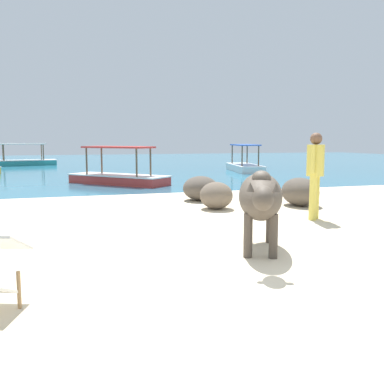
{
  "coord_description": "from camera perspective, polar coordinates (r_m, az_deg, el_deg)",
  "views": [
    {
      "loc": [
        -2.3,
        -4.78,
        1.53
      ],
      "look_at": [
        0.08,
        3.0,
        0.55
      ],
      "focal_mm": 40.66,
      "sensor_mm": 36.0,
      "label": 1
    }
  ],
  "objects": [
    {
      "name": "shore_rock_medium",
      "position": [
        10.74,
        1.12,
        0.51
      ],
      "size": [
        1.22,
        1.29,
        0.6
      ],
      "primitive_type": "ellipsoid",
      "rotation": [
        0.0,
        0.0,
        1.11
      ],
      "color": "brown",
      "rests_on": "sand_beach"
    },
    {
      "name": "cow",
      "position": [
        5.87,
        8.97,
        -0.69
      ],
      "size": [
        1.17,
        1.93,
        1.1
      ],
      "rotation": [
        0.0,
        0.0,
        4.29
      ],
      "color": "#4C4238",
      "rests_on": "sand_beach"
    },
    {
      "name": "boat_red",
      "position": [
        15.12,
        -9.63,
        2.09
      ],
      "size": [
        3.35,
        3.47,
        1.29
      ],
      "rotation": [
        0.0,
        0.0,
        2.32
      ],
      "color": "#C63833",
      "rests_on": "water_surface"
    },
    {
      "name": "person_standing",
      "position": [
        8.41,
        15.85,
        2.91
      ],
      "size": [
        0.4,
        0.38,
        1.62
      ],
      "rotation": [
        0.0,
        0.0,
        5.46
      ],
      "color": "#DBC64C",
      "rests_on": "sand_beach"
    },
    {
      "name": "water_surface",
      "position": [
        26.92,
        -12.14,
        3.48
      ],
      "size": [
        60.0,
        36.0,
        0.03
      ],
      "primitive_type": "cube",
      "color": "teal",
      "rests_on": "ground"
    },
    {
      "name": "sand_beach",
      "position": [
        5.51,
        8.43,
        -9.12
      ],
      "size": [
        18.0,
        14.0,
        0.04
      ],
      "primitive_type": "cube",
      "color": "beige",
      "rests_on": "ground"
    },
    {
      "name": "boat_white",
      "position": [
        21.13,
        6.91,
        3.48
      ],
      "size": [
        1.79,
        3.82,
        1.29
      ],
      "rotation": [
        0.0,
        0.0,
        1.39
      ],
      "color": "white",
      "rests_on": "water_surface"
    },
    {
      "name": "shore_rock_large",
      "position": [
        9.4,
        3.19,
        -0.45
      ],
      "size": [
        0.82,
        0.89,
        0.59
      ],
      "primitive_type": "ellipsoid",
      "rotation": [
        0.0,
        0.0,
        1.42
      ],
      "color": "#6B5B4C",
      "rests_on": "sand_beach"
    },
    {
      "name": "boat_teal",
      "position": [
        27.54,
        -21.22,
        3.85
      ],
      "size": [
        3.81,
        1.75,
        1.29
      ],
      "rotation": [
        0.0,
        0.0,
        3.31
      ],
      "color": "teal",
      "rests_on": "water_surface"
    },
    {
      "name": "shore_rock_small",
      "position": [
        10.15,
        14.0,
        0.04
      ],
      "size": [
        0.87,
        1.12,
        0.64
      ],
      "primitive_type": "ellipsoid",
      "rotation": [
        0.0,
        0.0,
        1.49
      ],
      "color": "brown",
      "rests_on": "sand_beach"
    }
  ]
}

